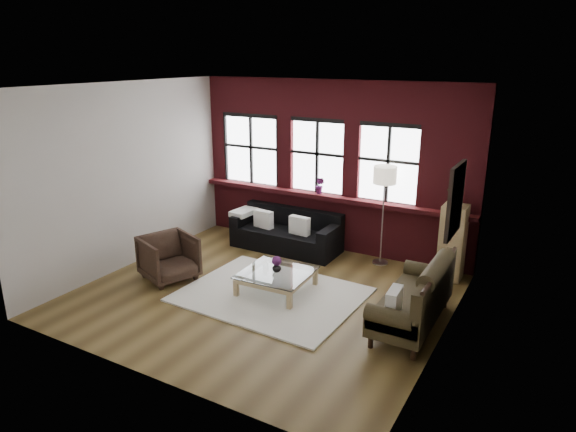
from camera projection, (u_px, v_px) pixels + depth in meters
The scene contains 26 objects.
floor at pixel (264, 294), 8.10m from camera, with size 5.50×5.50×0.00m, color brown.
ceiling at pixel (260, 86), 7.14m from camera, with size 5.50×5.50×0.00m, color white.
wall_back at pixel (333, 166), 9.69m from camera, with size 5.50×5.50×0.00m, color beige.
wall_front at pixel (139, 250), 5.55m from camera, with size 5.50×5.50×0.00m, color beige.
wall_left at pixel (129, 176), 8.91m from camera, with size 5.00×5.00×0.00m, color beige.
wall_right at pixel (451, 226), 6.32m from camera, with size 5.00×5.00×0.00m, color beige.
brick_backwall at pixel (332, 167), 9.64m from camera, with size 5.50×0.12×3.20m, color maroon, non-canonical shape.
sill_ledge at pixel (329, 197), 9.73m from camera, with size 5.50×0.30×0.08m, color maroon.
window_left at pixel (252, 150), 10.45m from camera, with size 1.38×0.10×1.50m, color black, non-canonical shape.
window_mid at pixel (318, 157), 9.75m from camera, with size 1.38×0.10×1.50m, color black, non-canonical shape.
window_right at pixel (389, 165), 9.09m from camera, with size 1.38×0.10×1.50m, color black, non-canonical shape.
wall_poster at pixel (455, 200), 6.51m from camera, with size 0.05×0.74×0.94m, color black, non-canonical shape.
shag_rug at pixel (271, 294), 8.06m from camera, with size 2.69×2.11×0.03m, color white.
dark_sofa at pixel (286, 231), 9.88m from camera, with size 2.09×0.85×0.76m, color black, non-canonical shape.
pillow_a at pixel (264, 219), 9.95m from camera, with size 0.40×0.14×0.34m, color white.
pillow_b at pixel (300, 225), 9.58m from camera, with size 0.40×0.14×0.34m, color white.
vintage_settee at pixel (412, 293), 7.02m from camera, with size 0.82×1.85×0.99m, color #322A17, non-canonical shape.
pillow_settee at pixel (394, 302), 6.55m from camera, with size 0.14×0.38×0.34m, color white.
armchair at pixel (169, 258), 8.56m from camera, with size 0.81×0.83×0.76m, color black.
coffee_table at pixel (277, 282), 8.15m from camera, with size 1.05×1.05×0.35m, color tan, non-canonical shape.
vase at pixel (277, 267), 8.07m from camera, with size 0.15×0.15×0.15m, color #B2B2B2.
flowers at pixel (277, 261), 8.04m from camera, with size 0.15×0.15×0.15m, color #652367.
drawer_chest at pixel (452, 242), 8.51m from camera, with size 0.39×0.39×1.28m, color tan.
potted_plant_top at pixel (457, 195), 8.27m from camera, with size 0.30×0.26×0.33m, color #2D5923.
floor_lamp at pixel (383, 212), 9.02m from camera, with size 0.40×0.40×1.94m, color #A5A5A8, non-canonical shape.
sill_plant at pixel (320, 185), 9.73m from camera, with size 0.18×0.15×0.33m, color #652367.
Camera 1 is at (3.97, -6.20, 3.62)m, focal length 32.00 mm.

